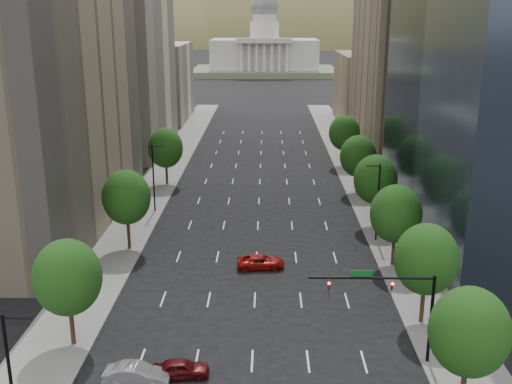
# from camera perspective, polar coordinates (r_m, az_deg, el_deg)

# --- Properties ---
(sidewalk_left) EXTENTS (6.00, 200.00, 0.15)m
(sidewalk_left) POSITION_cam_1_polar(r_m,az_deg,el_deg) (75.73, -11.64, -2.98)
(sidewalk_left) COLOR slate
(sidewalk_left) RESTS_ON ground
(sidewalk_right) EXTENTS (6.00, 200.00, 0.15)m
(sidewalk_right) POSITION_cam_1_polar(r_m,az_deg,el_deg) (75.33, 12.07, -3.11)
(sidewalk_right) COLOR slate
(sidewalk_right) RESTS_ON ground
(midrise_cream_left) EXTENTS (14.00, 30.00, 35.00)m
(midrise_cream_left) POSITION_cam_1_polar(r_m,az_deg,el_deg) (115.82, -12.26, 12.48)
(midrise_cream_left) COLOR beige
(midrise_cream_left) RESTS_ON ground
(filler_left) EXTENTS (14.00, 26.00, 18.00)m
(filler_left) POSITION_cam_1_polar(r_m,az_deg,el_deg) (148.77, -9.21, 10.17)
(filler_left) COLOR beige
(filler_left) RESTS_ON ground
(parking_tan_right) EXTENTS (14.00, 30.00, 30.00)m
(parking_tan_right) POSITION_cam_1_polar(r_m,az_deg,el_deg) (112.66, 13.56, 11.02)
(parking_tan_right) COLOR #8C7759
(parking_tan_right) RESTS_ON ground
(filler_right) EXTENTS (14.00, 26.00, 16.00)m
(filler_right) POSITION_cam_1_polar(r_m,az_deg,el_deg) (145.62, 10.63, 9.57)
(filler_right) COLOR #8C7759
(filler_right) RESTS_ON ground
(tree_right_0) EXTENTS (5.20, 5.20, 8.39)m
(tree_right_0) POSITION_cam_1_polar(r_m,az_deg,el_deg) (41.82, 19.48, -12.33)
(tree_right_0) COLOR #382316
(tree_right_0) RESTS_ON ground
(tree_right_1) EXTENTS (5.20, 5.20, 8.75)m
(tree_right_1) POSITION_cam_1_polar(r_m,az_deg,el_deg) (51.17, 15.76, -6.13)
(tree_right_1) COLOR #382316
(tree_right_1) RESTS_ON ground
(tree_right_2) EXTENTS (5.20, 5.20, 8.61)m
(tree_right_2) POSITION_cam_1_polar(r_m,az_deg,el_deg) (62.15, 13.05, -2.02)
(tree_right_2) COLOR #382316
(tree_right_2) RESTS_ON ground
(tree_right_3) EXTENTS (5.20, 5.20, 8.89)m
(tree_right_3) POSITION_cam_1_polar(r_m,az_deg,el_deg) (73.34, 11.19, 1.17)
(tree_right_3) COLOR #382316
(tree_right_3) RESTS_ON ground
(tree_right_4) EXTENTS (5.20, 5.20, 8.46)m
(tree_right_4) POSITION_cam_1_polar(r_m,az_deg,el_deg) (86.84, 9.61, 3.34)
(tree_right_4) COLOR #382316
(tree_right_4) RESTS_ON ground
(tree_right_5) EXTENTS (5.20, 5.20, 8.75)m
(tree_right_5) POSITION_cam_1_polar(r_m,az_deg,el_deg) (102.28, 8.33, 5.55)
(tree_right_5) COLOR #382316
(tree_right_5) RESTS_ON ground
(tree_left_0) EXTENTS (5.20, 5.20, 8.75)m
(tree_left_0) POSITION_cam_1_polar(r_m,az_deg,el_deg) (48.20, -17.36, -7.70)
(tree_left_0) COLOR #382316
(tree_left_0) RESTS_ON ground
(tree_left_1) EXTENTS (5.20, 5.20, 8.97)m
(tree_left_1) POSITION_cam_1_polar(r_m,az_deg,el_deg) (66.18, -12.13, -0.50)
(tree_left_1) COLOR #382316
(tree_left_1) RESTS_ON ground
(tree_left_2) EXTENTS (5.20, 5.20, 8.68)m
(tree_left_2) POSITION_cam_1_polar(r_m,az_deg,el_deg) (90.95, -8.53, 4.13)
(tree_left_2) COLOR #382316
(tree_left_2) RESTS_ON ground
(streetlight_rn) EXTENTS (1.70, 0.20, 9.00)m
(streetlight_rn) POSITION_cam_1_polar(r_m,az_deg,el_deg) (68.80, 11.39, -0.77)
(streetlight_rn) COLOR black
(streetlight_rn) RESTS_ON ground
(streetlight_ls) EXTENTS (1.70, 0.20, 9.00)m
(streetlight_ls) POSITION_cam_1_polar(r_m,az_deg,el_deg) (38.57, -22.03, -16.17)
(streetlight_ls) COLOR black
(streetlight_ls) RESTS_ON ground
(streetlight_ln) EXTENTS (1.70, 0.20, 9.00)m
(streetlight_ln) POSITION_cam_1_polar(r_m,az_deg,el_deg) (78.60, -9.61, 1.49)
(streetlight_ln) COLOR black
(streetlight_ln) RESTS_ON ground
(traffic_signal) EXTENTS (9.12, 0.40, 7.38)m
(traffic_signal) POSITION_cam_1_polar(r_m,az_deg,el_deg) (45.28, 13.27, -9.80)
(traffic_signal) COLOR black
(traffic_signal) RESTS_ON ground
(capitol) EXTENTS (60.00, 40.00, 35.20)m
(capitol) POSITION_cam_1_polar(r_m,az_deg,el_deg) (259.84, 0.80, 12.91)
(capitol) COLOR #596647
(capitol) RESTS_ON ground
(foothills) EXTENTS (720.00, 413.00, 263.00)m
(foothills) POSITION_cam_1_polar(r_m,az_deg,el_deg) (613.16, 4.21, 10.60)
(foothills) COLOR brown
(foothills) RESTS_ON ground
(car_maroon) EXTENTS (4.18, 2.12, 1.36)m
(car_maroon) POSITION_cam_1_polar(r_m,az_deg,el_deg) (45.01, -7.08, -16.19)
(car_maroon) COLOR #450B0C
(car_maroon) RESTS_ON ground
(car_silver) EXTENTS (4.63, 1.79, 1.50)m
(car_silver) POSITION_cam_1_polar(r_m,az_deg,el_deg) (44.67, -11.19, -16.57)
(car_silver) COLOR #949499
(car_silver) RESTS_ON ground
(car_red_far) EXTENTS (4.99, 2.67, 1.33)m
(car_red_far) POSITION_cam_1_polar(r_m,az_deg,el_deg) (61.75, 0.45, -6.60)
(car_red_far) COLOR #9B0F0B
(car_red_far) RESTS_ON ground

